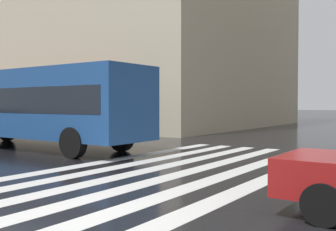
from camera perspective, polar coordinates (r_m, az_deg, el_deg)
name	(u,v)px	position (r m, az deg, el deg)	size (l,w,h in m)	color
ground_plane	(76,216)	(6.41, -13.18, -14.06)	(220.00, 220.00, 0.00)	black
zebra_crossing	(165,172)	(10.11, -0.50, -8.17)	(13.00, 5.50, 0.01)	silver
haussmann_block_mid	(121,2)	(36.53, -6.89, 16.05)	(20.80, 25.53, 22.05)	beige
city_bus	(29,103)	(16.52, -19.51, 1.69)	(2.60, 11.00, 3.00)	navy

